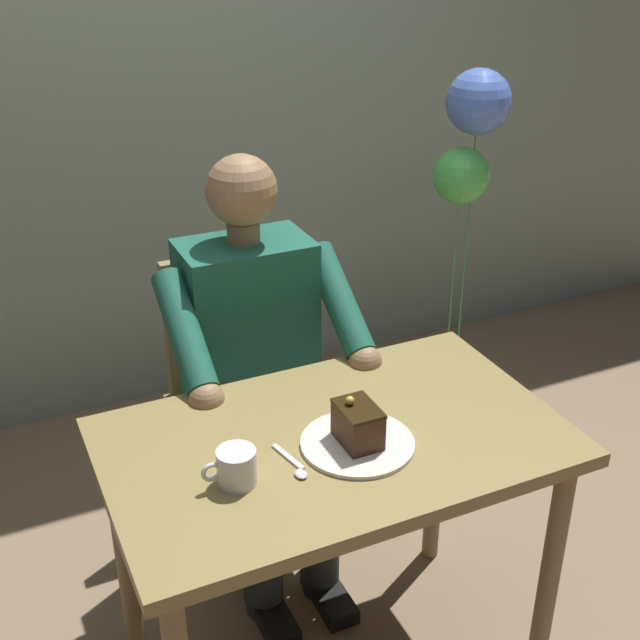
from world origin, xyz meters
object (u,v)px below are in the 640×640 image
cake_slice (358,424)px  balloon_display (465,176)px  dessert_spoon (295,466)px  seated_person (259,372)px  dining_table (334,472)px  chair (240,389)px  coffee_cup (236,466)px

cake_slice → balloon_display: size_ratio=0.09×
cake_slice → dessert_spoon: (0.16, 0.02, -0.05)m
seated_person → balloon_display: size_ratio=0.93×
cake_slice → dessert_spoon: bearing=5.9°
dining_table → dessert_spoon: (0.13, 0.07, 0.11)m
chair → seated_person: size_ratio=0.72×
chair → cake_slice: size_ratio=7.92×
balloon_display → dining_table: bearing=44.0°
coffee_cup → balloon_display: balloon_display is taller
dining_table → coffee_cup: size_ratio=8.81×
seated_person → dessert_spoon: size_ratio=8.87×
chair → seated_person: seated_person is taller
dining_table → balloon_display: 1.36m
chair → balloon_display: (-0.95, -0.25, 0.48)m
balloon_display → seated_person: bearing=24.1°
seated_person → cake_slice: 0.57m
chair → coffee_cup: bearing=70.3°
dining_table → chair: (0.00, -0.66, -0.14)m
cake_slice → balloon_display: 1.35m
dining_table → coffee_cup: coffee_cup is taller
chair → dessert_spoon: 0.79m
coffee_cup → balloon_display: (-1.21, -0.98, 0.19)m
dining_table → cake_slice: cake_slice is taller
chair → dessert_spoon: (0.13, 0.74, 0.25)m
chair → cake_slice: (-0.03, 0.72, 0.30)m
chair → cake_slice: chair is taller
cake_slice → seated_person: bearing=-86.9°
dining_table → seated_person: seated_person is taller
dessert_spoon → chair: bearing=-100.1°
cake_slice → coffee_cup: size_ratio=0.97×
chair → dessert_spoon: size_ratio=6.40×
dessert_spoon → balloon_display: (-1.08, -0.99, 0.23)m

